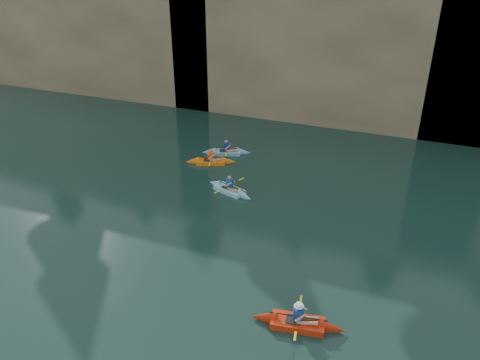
% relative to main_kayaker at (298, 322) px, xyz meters
% --- Properties ---
extents(ground, '(160.00, 160.00, 0.00)m').
position_rel_main_kayaker_xyz_m(ground, '(-6.00, -1.15, -0.17)').
color(ground, black).
rests_on(ground, ground).
extents(cliff, '(70.00, 16.00, 12.00)m').
position_rel_main_kayaker_xyz_m(cliff, '(-6.00, 28.85, 5.83)').
color(cliff, tan).
rests_on(cliff, ground).
extents(cliff_slab_west, '(26.00, 2.40, 10.56)m').
position_rel_main_kayaker_xyz_m(cliff_slab_west, '(-26.00, 21.45, 5.11)').
color(cliff_slab_west, '#A18261').
rests_on(cliff_slab_west, ground).
extents(cliff_slab_center, '(24.00, 2.40, 11.40)m').
position_rel_main_kayaker_xyz_m(cliff_slab_center, '(-4.00, 21.45, 5.53)').
color(cliff_slab_center, '#A18261').
rests_on(cliff_slab_center, ground).
extents(sea_cave_west, '(4.50, 1.00, 4.00)m').
position_rel_main_kayaker_xyz_m(sea_cave_west, '(-24.00, 20.80, 1.83)').
color(sea_cave_west, black).
rests_on(sea_cave_west, ground).
extents(sea_cave_center, '(3.50, 1.00, 3.20)m').
position_rel_main_kayaker_xyz_m(sea_cave_center, '(-10.00, 20.80, 1.43)').
color(sea_cave_center, black).
rests_on(sea_cave_center, ground).
extents(sea_cave_east, '(5.00, 1.00, 4.50)m').
position_rel_main_kayaker_xyz_m(sea_cave_east, '(4.00, 20.80, 2.08)').
color(sea_cave_east, black).
rests_on(sea_cave_east, ground).
extents(main_kayaker, '(3.46, 2.29, 1.26)m').
position_rel_main_kayaker_xyz_m(main_kayaker, '(0.00, 0.00, 0.00)').
color(main_kayaker, red).
rests_on(main_kayaker, ground).
extents(kayaker_orange, '(3.21, 2.24, 1.20)m').
position_rel_main_kayaker_xyz_m(kayaker_orange, '(-8.71, 11.38, -0.02)').
color(kayaker_orange, orange).
rests_on(kayaker_orange, ground).
extents(kayaker_ltblue_near, '(3.18, 2.31, 1.23)m').
position_rel_main_kayaker_xyz_m(kayaker_ltblue_near, '(-6.18, 8.39, -0.02)').
color(kayaker_ltblue_near, '#89CFE5').
rests_on(kayaker_ltblue_near, ground).
extents(kayaker_ltblue_mid, '(3.24, 2.26, 1.21)m').
position_rel_main_kayaker_xyz_m(kayaker_ltblue_mid, '(-8.37, 13.06, -0.02)').
color(kayaker_ltblue_mid, '#7FB1D5').
rests_on(kayaker_ltblue_mid, ground).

